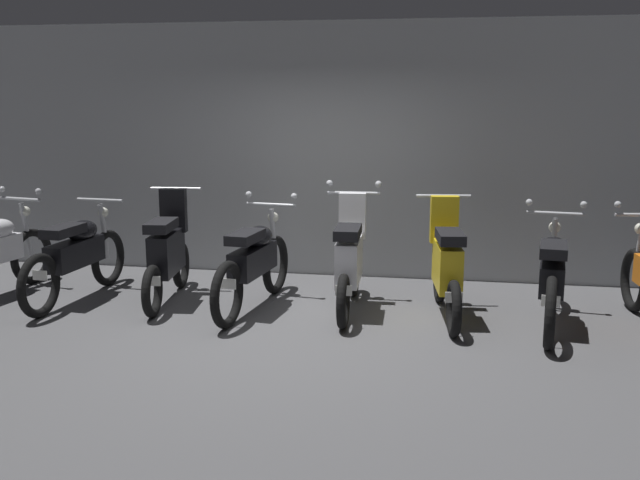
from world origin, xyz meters
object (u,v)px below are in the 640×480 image
at_px(motorbike_slot_2, 168,253).
at_px(motorbike_slot_4, 350,260).
at_px(motorbike_slot_1, 77,255).
at_px(motorbike_slot_5, 447,266).
at_px(motorbike_slot_3, 254,262).
at_px(motorbike_slot_6, 552,276).

height_order(motorbike_slot_2, motorbike_slot_4, motorbike_slot_4).
distance_m(motorbike_slot_1, motorbike_slot_5, 3.91).
bearing_deg(motorbike_slot_3, motorbike_slot_2, 172.21).
xyz_separation_m(motorbike_slot_3, motorbike_slot_5, (1.95, 0.05, 0.03)).
distance_m(motorbike_slot_2, motorbike_slot_6, 3.93).
distance_m(motorbike_slot_3, motorbike_slot_6, 2.94).
bearing_deg(motorbike_slot_6, motorbike_slot_4, 174.33).
bearing_deg(motorbike_slot_6, motorbike_slot_2, 176.92).
bearing_deg(motorbike_slot_1, motorbike_slot_6, -0.80).
height_order(motorbike_slot_1, motorbike_slot_2, motorbike_slot_2).
relative_size(motorbike_slot_4, motorbike_slot_6, 0.86).
distance_m(motorbike_slot_3, motorbike_slot_5, 1.95).
distance_m(motorbike_slot_2, motorbike_slot_4, 1.96).
distance_m(motorbike_slot_1, motorbike_slot_4, 2.94).
bearing_deg(motorbike_slot_2, motorbike_slot_6, -3.08).
bearing_deg(motorbike_slot_5, motorbike_slot_3, -178.46).
xyz_separation_m(motorbike_slot_3, motorbike_slot_6, (2.94, -0.08, 0.00)).
height_order(motorbike_slot_3, motorbike_slot_4, motorbike_slot_4).
bearing_deg(motorbike_slot_3, motorbike_slot_5, 1.54).
xyz_separation_m(motorbike_slot_2, motorbike_slot_4, (1.96, -0.02, 0.00)).
height_order(motorbike_slot_3, motorbike_slot_5, motorbike_slot_5).
bearing_deg(motorbike_slot_4, motorbike_slot_6, -5.67).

